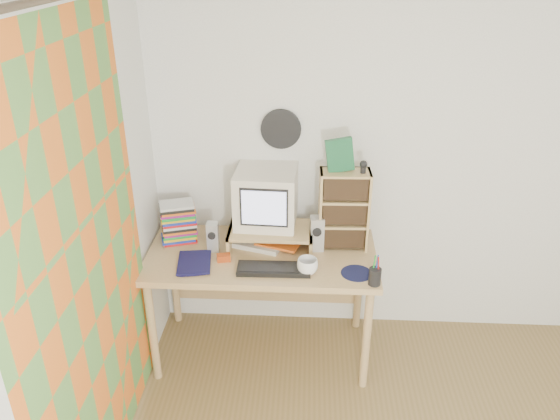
# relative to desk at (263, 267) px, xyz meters

# --- Properties ---
(back_wall) EXTENTS (3.50, 0.00, 3.50)m
(back_wall) POSITION_rel_desk_xyz_m (1.03, 0.31, 0.63)
(back_wall) COLOR white
(back_wall) RESTS_ON floor
(left_wall) EXTENTS (0.00, 3.50, 3.50)m
(left_wall) POSITION_rel_desk_xyz_m (-0.72, -1.44, 0.63)
(left_wall) COLOR white
(left_wall) RESTS_ON floor
(curtain) EXTENTS (0.00, 2.20, 2.20)m
(curtain) POSITION_rel_desk_xyz_m (-0.68, -0.96, 0.53)
(curtain) COLOR orange
(curtain) RESTS_ON left_wall
(wall_disc) EXTENTS (0.25, 0.02, 0.25)m
(wall_disc) POSITION_rel_desk_xyz_m (0.10, 0.29, 0.81)
(wall_disc) COLOR black
(wall_disc) RESTS_ON back_wall
(desk) EXTENTS (1.40, 0.70, 0.75)m
(desk) POSITION_rel_desk_xyz_m (0.00, 0.00, 0.00)
(desk) COLOR tan
(desk) RESTS_ON floor
(monitor_riser) EXTENTS (0.52, 0.30, 0.12)m
(monitor_riser) POSITION_rel_desk_xyz_m (0.05, 0.04, 0.23)
(monitor_riser) COLOR tan
(monitor_riser) RESTS_ON desk
(crt_monitor) EXTENTS (0.39, 0.39, 0.35)m
(crt_monitor) POSITION_rel_desk_xyz_m (0.02, 0.09, 0.43)
(crt_monitor) COLOR silver
(crt_monitor) RESTS_ON monitor_riser
(speaker_left) EXTENTS (0.07, 0.07, 0.19)m
(speaker_left) POSITION_rel_desk_xyz_m (-0.30, -0.04, 0.23)
(speaker_left) COLOR #B4B5BA
(speaker_left) RESTS_ON desk
(speaker_right) EXTENTS (0.09, 0.09, 0.22)m
(speaker_right) POSITION_rel_desk_xyz_m (0.34, 0.01, 0.24)
(speaker_right) COLOR #B4B5BA
(speaker_right) RESTS_ON desk
(keyboard) EXTENTS (0.43, 0.15, 0.03)m
(keyboard) POSITION_rel_desk_xyz_m (0.09, -0.26, 0.15)
(keyboard) COLOR black
(keyboard) RESTS_ON desk
(dvd_stack) EXTENTS (0.24, 0.20, 0.29)m
(dvd_stack) POSITION_rel_desk_xyz_m (-0.53, 0.07, 0.28)
(dvd_stack) COLOR brown
(dvd_stack) RESTS_ON desk
(cd_rack) EXTENTS (0.31, 0.17, 0.50)m
(cd_rack) POSITION_rel_desk_xyz_m (0.49, 0.06, 0.39)
(cd_rack) COLOR tan
(cd_rack) RESTS_ON desk
(mug) EXTENTS (0.15, 0.15, 0.09)m
(mug) POSITION_rel_desk_xyz_m (0.28, -0.27, 0.18)
(mug) COLOR white
(mug) RESTS_ON desk
(diary) EXTENTS (0.26, 0.21, 0.05)m
(diary) POSITION_rel_desk_xyz_m (-0.48, -0.22, 0.16)
(diary) COLOR #12113E
(diary) RESTS_ON desk
(mousepad) EXTENTS (0.22, 0.22, 0.00)m
(mousepad) POSITION_rel_desk_xyz_m (0.56, -0.26, 0.14)
(mousepad) COLOR black
(mousepad) RESTS_ON desk
(pen_cup) EXTENTS (0.08, 0.08, 0.14)m
(pen_cup) POSITION_rel_desk_xyz_m (0.66, -0.36, 0.20)
(pen_cup) COLOR black
(pen_cup) RESTS_ON desk
(papers) EXTENTS (0.36, 0.31, 0.04)m
(papers) POSITION_rel_desk_xyz_m (0.03, 0.06, 0.15)
(papers) COLOR silver
(papers) RESTS_ON desk
(red_box) EXTENTS (0.09, 0.07, 0.04)m
(red_box) POSITION_rel_desk_xyz_m (-0.22, -0.16, 0.15)
(red_box) COLOR #B63F13
(red_box) RESTS_ON desk
(game_box) EXTENTS (0.16, 0.06, 0.20)m
(game_box) POSITION_rel_desk_xyz_m (0.45, 0.06, 0.74)
(game_box) COLOR #1B5E38
(game_box) RESTS_ON cd_rack
(webcam) EXTENTS (0.05, 0.05, 0.08)m
(webcam) POSITION_rel_desk_xyz_m (0.59, 0.05, 0.67)
(webcam) COLOR black
(webcam) RESTS_ON cd_rack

